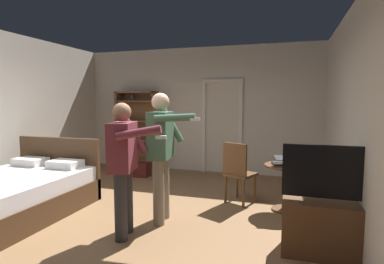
{
  "coord_description": "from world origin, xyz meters",
  "views": [
    {
      "loc": [
        2.01,
        -3.54,
        1.65
      ],
      "look_at": [
        0.82,
        0.28,
        1.24
      ],
      "focal_mm": 28.72,
      "sensor_mm": 36.0,
      "label": 1
    }
  ],
  "objects_px": {
    "bed": "(19,192)",
    "person_blue_shirt": "(124,160)",
    "laptop": "(284,162)",
    "bottle_on_table": "(296,159)",
    "tv_flatscreen": "(328,222)",
    "wooden_chair": "(238,170)",
    "person_striped_shirt": "(162,147)",
    "bookshelf": "(138,127)",
    "suitcase_dark": "(138,169)",
    "side_table": "(285,180)"
  },
  "relations": [
    {
      "from": "wooden_chair",
      "to": "side_table",
      "type": "bearing_deg",
      "value": -7.43
    },
    {
      "from": "tv_flatscreen",
      "to": "laptop",
      "type": "distance_m",
      "value": 1.39
    },
    {
      "from": "bottle_on_table",
      "to": "bookshelf",
      "type": "bearing_deg",
      "value": 150.17
    },
    {
      "from": "bed",
      "to": "person_blue_shirt",
      "type": "height_order",
      "value": "person_blue_shirt"
    },
    {
      "from": "bed",
      "to": "bookshelf",
      "type": "height_order",
      "value": "bookshelf"
    },
    {
      "from": "tv_flatscreen",
      "to": "laptop",
      "type": "height_order",
      "value": "tv_flatscreen"
    },
    {
      "from": "side_table",
      "to": "suitcase_dark",
      "type": "bearing_deg",
      "value": 157.95
    },
    {
      "from": "bookshelf",
      "to": "laptop",
      "type": "xyz_separation_m",
      "value": [
        3.45,
        -2.03,
        -0.26
      ]
    },
    {
      "from": "person_blue_shirt",
      "to": "bed",
      "type": "bearing_deg",
      "value": 172.5
    },
    {
      "from": "bookshelf",
      "to": "wooden_chair",
      "type": "xyz_separation_m",
      "value": [
        2.74,
        -1.89,
        -0.47
      ]
    },
    {
      "from": "bookshelf",
      "to": "laptop",
      "type": "distance_m",
      "value": 4.01
    },
    {
      "from": "side_table",
      "to": "laptop",
      "type": "bearing_deg",
      "value": -114.4
    },
    {
      "from": "tv_flatscreen",
      "to": "bottle_on_table",
      "type": "height_order",
      "value": "tv_flatscreen"
    },
    {
      "from": "wooden_chair",
      "to": "suitcase_dark",
      "type": "bearing_deg",
      "value": 153.96
    },
    {
      "from": "tv_flatscreen",
      "to": "person_striped_shirt",
      "type": "bearing_deg",
      "value": 169.93
    },
    {
      "from": "tv_flatscreen",
      "to": "bottle_on_table",
      "type": "bearing_deg",
      "value": 104.3
    },
    {
      "from": "tv_flatscreen",
      "to": "bottle_on_table",
      "type": "relative_size",
      "value": 4.5
    },
    {
      "from": "bookshelf",
      "to": "side_table",
      "type": "xyz_separation_m",
      "value": [
        3.47,
        -1.99,
        -0.54
      ]
    },
    {
      "from": "bottle_on_table",
      "to": "wooden_chair",
      "type": "distance_m",
      "value": 0.92
    },
    {
      "from": "bookshelf",
      "to": "side_table",
      "type": "bearing_deg",
      "value": -29.84
    },
    {
      "from": "side_table",
      "to": "wooden_chair",
      "type": "distance_m",
      "value": 0.73
    },
    {
      "from": "wooden_chair",
      "to": "suitcase_dark",
      "type": "relative_size",
      "value": 1.92
    },
    {
      "from": "tv_flatscreen",
      "to": "bottle_on_table",
      "type": "xyz_separation_m",
      "value": [
        -0.31,
        1.21,
        0.44
      ]
    },
    {
      "from": "laptop",
      "to": "tv_flatscreen",
      "type": "bearing_deg",
      "value": -69.48
    },
    {
      "from": "bottle_on_table",
      "to": "wooden_chair",
      "type": "xyz_separation_m",
      "value": [
        -0.86,
        0.17,
        -0.27
      ]
    },
    {
      "from": "person_blue_shirt",
      "to": "person_striped_shirt",
      "type": "height_order",
      "value": "person_striped_shirt"
    },
    {
      "from": "bed",
      "to": "bottle_on_table",
      "type": "distance_m",
      "value": 4.1
    },
    {
      "from": "side_table",
      "to": "bottle_on_table",
      "type": "xyz_separation_m",
      "value": [
        0.14,
        -0.08,
        0.34
      ]
    },
    {
      "from": "laptop",
      "to": "bed",
      "type": "bearing_deg",
      "value": -162.14
    },
    {
      "from": "bed",
      "to": "person_striped_shirt",
      "type": "height_order",
      "value": "person_striped_shirt"
    },
    {
      "from": "bookshelf",
      "to": "side_table",
      "type": "relative_size",
      "value": 2.67
    },
    {
      "from": "wooden_chair",
      "to": "suitcase_dark",
      "type": "height_order",
      "value": "wooden_chair"
    },
    {
      "from": "bookshelf",
      "to": "person_blue_shirt",
      "type": "xyz_separation_m",
      "value": [
        1.62,
        -3.48,
        -0.07
      ]
    },
    {
      "from": "bookshelf",
      "to": "bottle_on_table",
      "type": "height_order",
      "value": "bookshelf"
    },
    {
      "from": "bookshelf",
      "to": "laptop",
      "type": "bearing_deg",
      "value": -30.49
    },
    {
      "from": "person_blue_shirt",
      "to": "bookshelf",
      "type": "bearing_deg",
      "value": 114.93
    },
    {
      "from": "person_blue_shirt",
      "to": "laptop",
      "type": "bearing_deg",
      "value": 38.53
    },
    {
      "from": "person_striped_shirt",
      "to": "laptop",
      "type": "bearing_deg",
      "value": 29.28
    },
    {
      "from": "bookshelf",
      "to": "bottle_on_table",
      "type": "distance_m",
      "value": 4.16
    },
    {
      "from": "laptop",
      "to": "bottle_on_table",
      "type": "xyz_separation_m",
      "value": [
        0.16,
        -0.04,
        0.06
      ]
    },
    {
      "from": "person_striped_shirt",
      "to": "suitcase_dark",
      "type": "relative_size",
      "value": 3.4
    },
    {
      "from": "tv_flatscreen",
      "to": "bottle_on_table",
      "type": "distance_m",
      "value": 1.33
    },
    {
      "from": "laptop",
      "to": "wooden_chair",
      "type": "bearing_deg",
      "value": 169.07
    },
    {
      "from": "wooden_chair",
      "to": "bookshelf",
      "type": "bearing_deg",
      "value": 145.38
    },
    {
      "from": "person_blue_shirt",
      "to": "bottle_on_table",
      "type": "bearing_deg",
      "value": 35.5
    },
    {
      "from": "laptop",
      "to": "person_striped_shirt",
      "type": "relative_size",
      "value": 0.23
    },
    {
      "from": "bookshelf",
      "to": "bottle_on_table",
      "type": "bearing_deg",
      "value": -29.83
    },
    {
      "from": "bed",
      "to": "suitcase_dark",
      "type": "bearing_deg",
      "value": 75.3
    },
    {
      "from": "bookshelf",
      "to": "tv_flatscreen",
      "type": "distance_m",
      "value": 5.15
    },
    {
      "from": "tv_flatscreen",
      "to": "suitcase_dark",
      "type": "height_order",
      "value": "tv_flatscreen"
    }
  ]
}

